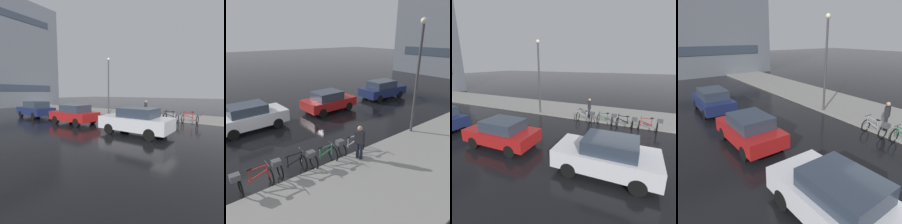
{
  "view_description": "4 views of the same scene",
  "coord_description": "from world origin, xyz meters",
  "views": [
    {
      "loc": [
        -11.39,
        -4.85,
        2.47
      ],
      "look_at": [
        -0.71,
        3.4,
        0.97
      ],
      "focal_mm": 28.0,
      "sensor_mm": 36.0,
      "label": 1
    },
    {
      "loc": [
        10.37,
        -3.09,
        5.43
      ],
      "look_at": [
        1.62,
        3.72,
        1.49
      ],
      "focal_mm": 35.0,
      "sensor_mm": 36.0,
      "label": 2
    },
    {
      "loc": [
        -9.0,
        -0.85,
        4.47
      ],
      "look_at": [
        1.52,
        4.0,
        1.17
      ],
      "focal_mm": 28.0,
      "sensor_mm": 36.0,
      "label": 3
    },
    {
      "loc": [
        -6.27,
        -2.9,
        4.92
      ],
      "look_at": [
        -0.79,
        4.84,
        1.63
      ],
      "focal_mm": 35.0,
      "sensor_mm": 36.0,
      "label": 4
    }
  ],
  "objects": [
    {
      "name": "sidewalk_kerb",
      "position": [
        6.0,
        10.0,
        0.07
      ],
      "size": [
        4.8,
        60.0,
        0.14
      ],
      "primitive_type": "cube",
      "color": "gray",
      "rests_on": "ground"
    },
    {
      "name": "bicycle_farthest",
      "position": [
        3.38,
        2.98,
        0.48
      ],
      "size": [
        0.75,
        1.41,
        0.96
      ],
      "color": "black",
      "rests_on": "ground"
    },
    {
      "name": "streetlamp",
      "position": [
        3.82,
        7.39,
        3.66
      ],
      "size": [
        0.32,
        0.32,
        6.24
      ],
      "color": "#424247",
      "rests_on": "ground"
    },
    {
      "name": "car_red",
      "position": [
        -2.36,
        5.91,
        0.78
      ],
      "size": [
        2.0,
        3.93,
        1.52
      ],
      "color": "#AD1919",
      "rests_on": "ground"
    },
    {
      "name": "car_white",
      "position": [
        -2.48,
        0.24,
        0.81
      ],
      "size": [
        2.03,
        4.2,
        1.58
      ],
      "color": "silver",
      "rests_on": "ground"
    },
    {
      "name": "car_navy",
      "position": [
        -2.3,
        11.83,
        0.82
      ],
      "size": [
        2.06,
        4.28,
        1.59
      ],
      "color": "navy",
      "rests_on": "ground"
    },
    {
      "name": "ground_plane",
      "position": [
        0.0,
        0.0,
        0.0
      ],
      "size": [
        140.0,
        140.0,
        0.0
      ],
      "primitive_type": "plane",
      "color": "black"
    },
    {
      "name": "pedestrian",
      "position": [
        4.14,
        2.97,
        0.97
      ],
      "size": [
        0.46,
        0.36,
        1.72
      ],
      "color": "#1E2333",
      "rests_on": "ground"
    }
  ]
}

